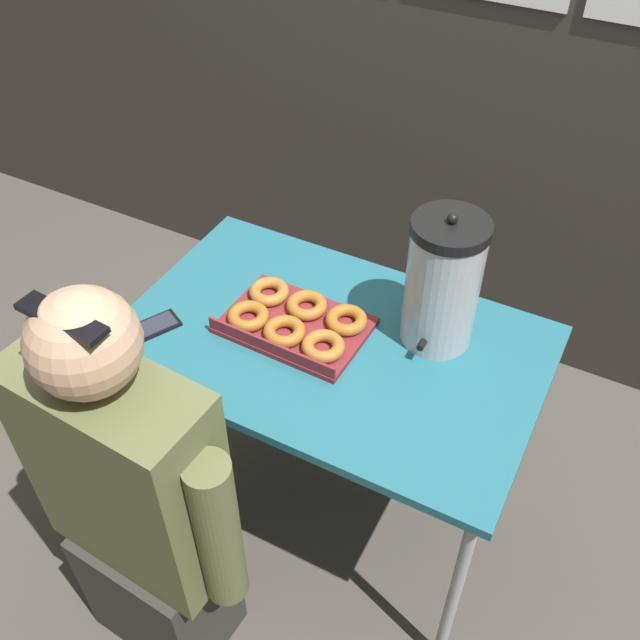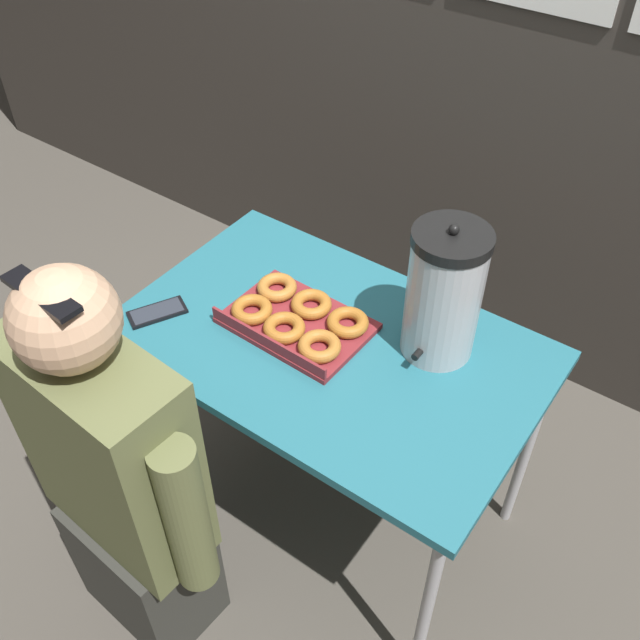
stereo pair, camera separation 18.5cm
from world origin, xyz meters
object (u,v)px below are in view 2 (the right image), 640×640
(coffee_urn, at_px, (444,294))
(person_seated, at_px, (121,485))
(cell_phone, at_px, (157,312))
(donut_box, at_px, (297,319))

(coffee_urn, relative_size, person_seated, 0.31)
(cell_phone, bearing_deg, person_seated, -32.60)
(cell_phone, height_order, person_seated, person_seated)
(coffee_urn, bearing_deg, person_seated, -123.11)
(coffee_urn, xyz_separation_m, person_seated, (-0.47, -0.72, -0.35))
(donut_box, bearing_deg, coffee_urn, 24.70)
(coffee_urn, distance_m, cell_phone, 0.78)
(donut_box, distance_m, coffee_urn, 0.41)
(cell_phone, distance_m, person_seated, 0.47)
(person_seated, bearing_deg, coffee_urn, -119.37)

